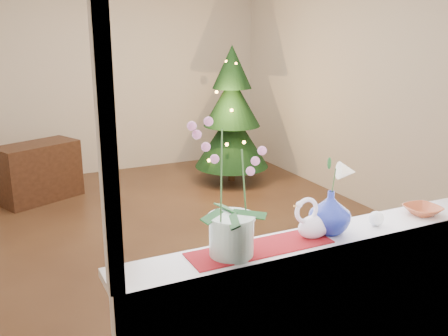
# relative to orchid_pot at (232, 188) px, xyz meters

# --- Properties ---
(ground) EXTENTS (5.00, 5.00, 0.00)m
(ground) POSITION_rel_orchid_pot_xyz_m (0.53, 2.38, -1.24)
(ground) COLOR #3C2418
(ground) RESTS_ON ground
(wall_back) EXTENTS (4.50, 0.10, 2.70)m
(wall_back) POSITION_rel_orchid_pot_xyz_m (0.53, 4.88, 0.11)
(wall_back) COLOR beige
(wall_back) RESTS_ON ground
(wall_front) EXTENTS (4.50, 0.10, 2.70)m
(wall_front) POSITION_rel_orchid_pot_xyz_m (0.53, -0.12, 0.11)
(wall_front) COLOR beige
(wall_front) RESTS_ON ground
(wall_right) EXTENTS (0.10, 5.00, 2.70)m
(wall_right) POSITION_rel_orchid_pot_xyz_m (2.78, 2.38, 0.11)
(wall_right) COLOR beige
(wall_right) RESTS_ON ground
(window_apron) EXTENTS (2.20, 0.08, 0.88)m
(window_apron) POSITION_rel_orchid_pot_xyz_m (0.53, -0.08, -0.80)
(window_apron) COLOR white
(window_apron) RESTS_ON ground
(windowsill) EXTENTS (2.20, 0.26, 0.04)m
(windowsill) POSITION_rel_orchid_pot_xyz_m (0.53, 0.01, -0.34)
(windowsill) COLOR white
(windowsill) RESTS_ON window_apron
(window_frame) EXTENTS (2.22, 0.06, 1.60)m
(window_frame) POSITION_rel_orchid_pot_xyz_m (0.53, -0.09, 0.46)
(window_frame) COLOR white
(window_frame) RESTS_ON windowsill
(runner) EXTENTS (0.70, 0.20, 0.01)m
(runner) POSITION_rel_orchid_pot_xyz_m (0.15, 0.01, -0.31)
(runner) COLOR maroon
(runner) RESTS_ON windowsill
(orchid_pot) EXTENTS (0.25, 0.25, 0.63)m
(orchid_pot) POSITION_rel_orchid_pot_xyz_m (0.00, 0.00, 0.00)
(orchid_pot) COLOR white
(orchid_pot) RESTS_ON windowsill
(swan) EXTENTS (0.25, 0.15, 0.20)m
(swan) POSITION_rel_orchid_pot_xyz_m (0.45, 0.01, -0.22)
(swan) COLOR white
(swan) RESTS_ON windowsill
(blue_vase) EXTENTS (0.30, 0.30, 0.25)m
(blue_vase) POSITION_rel_orchid_pot_xyz_m (0.56, 0.02, -0.19)
(blue_vase) COLOR navy
(blue_vase) RESTS_ON windowsill
(lily) EXTENTS (0.14, 0.08, 0.19)m
(lily) POSITION_rel_orchid_pot_xyz_m (0.56, 0.02, 0.02)
(lily) COLOR white
(lily) RESTS_ON blue_vase
(paperweight) EXTENTS (0.10, 0.10, 0.08)m
(paperweight) POSITION_rel_orchid_pot_xyz_m (0.83, -0.01, -0.28)
(paperweight) COLOR white
(paperweight) RESTS_ON windowsill
(amber_dish) EXTENTS (0.17, 0.17, 0.04)m
(amber_dish) POSITION_rel_orchid_pot_xyz_m (1.17, 0.00, -0.30)
(amber_dish) COLOR #9A4322
(amber_dish) RESTS_ON windowsill
(xmas_tree) EXTENTS (1.23, 1.23, 1.72)m
(xmas_tree) POSITION_rel_orchid_pot_xyz_m (1.88, 3.71, -0.38)
(xmas_tree) COLOR #113219
(xmas_tree) RESTS_ON ground
(side_table) EXTENTS (0.98, 0.76, 0.66)m
(side_table) POSITION_rel_orchid_pot_xyz_m (-0.44, 4.01, -0.91)
(side_table) COLOR black
(side_table) RESTS_ON ground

